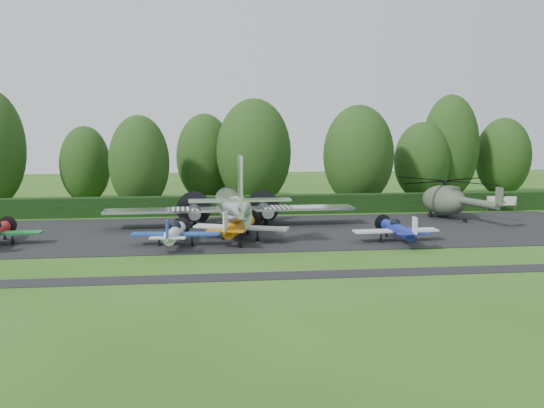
{
  "coord_description": "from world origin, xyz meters",
  "views": [
    {
      "loc": [
        -2.03,
        -42.72,
        9.34
      ],
      "look_at": [
        4.4,
        9.88,
        2.5
      ],
      "focal_mm": 40.0,
      "sensor_mm": 36.0,
      "label": 1
    }
  ],
  "objects": [
    {
      "name": "transport_plane",
      "position": [
        0.94,
        11.52,
        2.06
      ],
      "size": [
        23.04,
        17.67,
        7.38
      ],
      "rotation": [
        0.0,
        0.0,
        -0.02
      ],
      "color": "silver",
      "rests_on": "ground"
    },
    {
      "name": "tree_5",
      "position": [
        -8.59,
        26.35,
        5.27
      ],
      "size": [
        6.75,
        6.75,
        10.57
      ],
      "color": "black",
      "rests_on": "ground"
    },
    {
      "name": "light_plane_white",
      "position": [
        -3.92,
        4.13,
        1.11
      ],
      "size": [
        6.93,
        7.29,
        2.66
      ],
      "rotation": [
        0.0,
        0.0,
        0.12
      ],
      "color": "silver",
      "rests_on": "ground"
    },
    {
      "name": "helicopter",
      "position": [
        22.76,
        15.69,
        2.12
      ],
      "size": [
        12.25,
        14.34,
        3.95
      ],
      "rotation": [
        0.0,
        0.0,
        -0.26
      ],
      "color": "#3E4737",
      "rests_on": "ground"
    },
    {
      "name": "tree_1",
      "position": [
        38.76,
        34.49,
        5.22
      ],
      "size": [
        7.28,
        7.28,
        10.45
      ],
      "color": "black",
      "rests_on": "ground"
    },
    {
      "name": "light_plane_blue",
      "position": [
        13.78,
        3.53,
        1.11
      ],
      "size": [
        6.92,
        7.28,
        2.66
      ],
      "rotation": [
        0.0,
        0.0,
        -0.04
      ],
      "color": "navy",
      "rests_on": "ground"
    },
    {
      "name": "tree_8",
      "position": [
        26.17,
        31.15,
        4.92
      ],
      "size": [
        7.05,
        7.05,
        9.86
      ],
      "color": "black",
      "rests_on": "ground"
    },
    {
      "name": "tree_3",
      "position": [
        16.75,
        26.96,
        5.9
      ],
      "size": [
        8.31,
        8.31,
        11.82
      ],
      "color": "black",
      "rests_on": "ground"
    },
    {
      "name": "sign_board",
      "position": [
        30.73,
        19.17,
        1.18
      ],
      "size": [
        3.11,
        0.12,
        1.75
      ],
      "rotation": [
        0.0,
        0.0,
        0.25
      ],
      "color": "#3F3326",
      "rests_on": "ground"
    },
    {
      "name": "hedgerow",
      "position": [
        0.0,
        21.0,
        0.0
      ],
      "size": [
        90.0,
        1.6,
        2.0
      ],
      "primitive_type": "cube",
      "color": "black",
      "rests_on": "ground"
    },
    {
      "name": "light_plane_orange",
      "position": [
        1.2,
        5.85,
        1.25
      ],
      "size": [
        7.83,
        8.24,
        3.01
      ],
      "rotation": [
        0.0,
        0.0,
        0.34
      ],
      "color": "#BF690B",
      "rests_on": "ground"
    },
    {
      "name": "tree_4",
      "position": [
        30.44,
        32.59,
        6.68
      ],
      "size": [
        7.28,
        7.28,
        13.39
      ],
      "color": "black",
      "rests_on": "ground"
    },
    {
      "name": "taxiway_verge",
      "position": [
        0.0,
        -6.0,
        0.0
      ],
      "size": [
        70.0,
        2.0,
        0.0
      ],
      "primitive_type": "cube",
      "color": "black",
      "rests_on": "ground"
    },
    {
      "name": "tree_6",
      "position": [
        -15.69,
        33.14,
        4.67
      ],
      "size": [
        6.05,
        6.05,
        9.36
      ],
      "color": "black",
      "rests_on": "ground"
    },
    {
      "name": "tree_7",
      "position": [
        4.5,
        28.26,
        6.27
      ],
      "size": [
        8.78,
        8.78,
        12.56
      ],
      "color": "black",
      "rests_on": "ground"
    },
    {
      "name": "ground",
      "position": [
        0.0,
        0.0,
        0.0
      ],
      "size": [
        160.0,
        160.0,
        0.0
      ],
      "primitive_type": "plane",
      "color": "#285016",
      "rests_on": "ground"
    },
    {
      "name": "apron",
      "position": [
        0.0,
        10.0,
        0.0
      ],
      "size": [
        70.0,
        18.0,
        0.01
      ],
      "primitive_type": "cube",
      "color": "black",
      "rests_on": "ground"
    },
    {
      "name": "tree_2",
      "position": [
        -1.2,
        33.52,
        5.44
      ],
      "size": [
        7.04,
        7.04,
        10.9
      ],
      "color": "black",
      "rests_on": "ground"
    }
  ]
}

